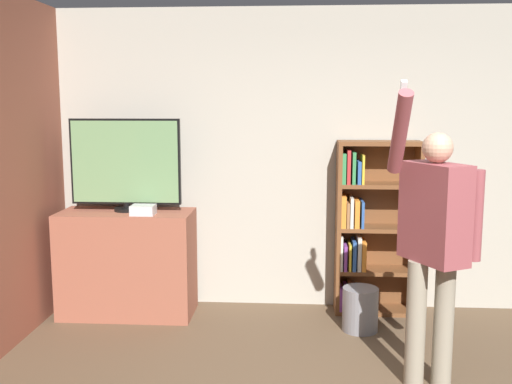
{
  "coord_description": "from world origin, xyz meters",
  "views": [
    {
      "loc": [
        -0.38,
        -2.78,
        1.88
      ],
      "look_at": [
        -0.67,
        1.59,
        1.21
      ],
      "focal_mm": 42.0,
      "sensor_mm": 36.0,
      "label": 1
    }
  ],
  "objects_px": {
    "person": "(434,235)",
    "bookshelf": "(369,230)",
    "game_console": "(143,210)",
    "waste_bin": "(360,309)",
    "television": "(126,164)"
  },
  "relations": [
    {
      "from": "bookshelf",
      "to": "person",
      "type": "bearing_deg",
      "value": -80.57
    },
    {
      "from": "person",
      "to": "bookshelf",
      "type": "bearing_deg",
      "value": 161.51
    },
    {
      "from": "game_console",
      "to": "waste_bin",
      "type": "relative_size",
      "value": 0.55
    },
    {
      "from": "waste_bin",
      "to": "television",
      "type": "bearing_deg",
      "value": 171.54
    },
    {
      "from": "person",
      "to": "television",
      "type": "bearing_deg",
      "value": -145.9
    },
    {
      "from": "game_console",
      "to": "waste_bin",
      "type": "distance_m",
      "value": 1.99
    },
    {
      "from": "game_console",
      "to": "waste_bin",
      "type": "height_order",
      "value": "game_console"
    },
    {
      "from": "television",
      "to": "game_console",
      "type": "height_order",
      "value": "television"
    },
    {
      "from": "game_console",
      "to": "bookshelf",
      "type": "xyz_separation_m",
      "value": [
        1.94,
        0.34,
        -0.22
      ]
    },
    {
      "from": "game_console",
      "to": "bookshelf",
      "type": "height_order",
      "value": "bookshelf"
    },
    {
      "from": "bookshelf",
      "to": "waste_bin",
      "type": "height_order",
      "value": "bookshelf"
    },
    {
      "from": "person",
      "to": "game_console",
      "type": "bearing_deg",
      "value": -144.39
    },
    {
      "from": "television",
      "to": "waste_bin",
      "type": "height_order",
      "value": "television"
    },
    {
      "from": "person",
      "to": "waste_bin",
      "type": "distance_m",
      "value": 1.32
    },
    {
      "from": "game_console",
      "to": "bookshelf",
      "type": "relative_size",
      "value": 0.13
    }
  ]
}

